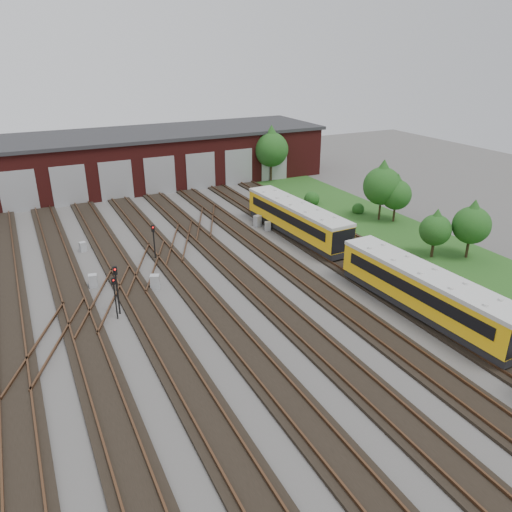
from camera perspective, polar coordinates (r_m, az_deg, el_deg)
name	(u,v)px	position (r m, az deg, el deg)	size (l,w,h in m)	color
ground	(278,344)	(29.68, 2.56, -10.07)	(120.00, 120.00, 0.00)	#484543
track_network	(271,339)	(29.99, 1.74, -9.43)	(30.40, 70.00, 0.33)	black
maintenance_shed	(121,160)	(64.17, -15.12, 10.56)	(51.00, 12.50, 6.35)	#4C1513
grass_verge	(409,238)	(47.32, 17.08, 1.98)	(8.00, 55.00, 0.05)	#214E1A
metro_train	(425,291)	(33.54, 18.76, -3.80)	(3.05, 45.58, 2.79)	black
signal_mast_0	(117,284)	(32.97, -15.65, -3.09)	(0.28, 0.27, 3.37)	black
signal_mast_1	(115,293)	(32.55, -15.85, -4.08)	(0.24, 0.22, 2.90)	black
signal_mast_2	(154,238)	(40.80, -11.61, 2.08)	(0.29, 0.27, 2.99)	black
signal_mast_3	(379,271)	(35.37, 13.90, -1.68)	(0.23, 0.21, 2.87)	black
relay_cabinet_0	(93,281)	(37.85, -18.11, -2.71)	(0.59, 0.49, 0.98)	#A3A6A8
relay_cabinet_1	(83,247)	(44.63, -19.19, 1.00)	(0.51, 0.43, 0.86)	#A3A6A8
relay_cabinet_2	(155,282)	(36.46, -11.45, -2.92)	(0.64, 0.53, 1.06)	#A3A6A8
relay_cabinet_3	(257,221)	(48.12, 0.17, 4.03)	(0.64, 0.54, 1.07)	#A3A6A8
relay_cabinet_4	(268,226)	(47.07, 1.35, 3.44)	(0.51, 0.43, 0.85)	#A3A6A8
tree_0	(271,145)	(63.95, 1.76, 12.52)	(4.28, 4.28, 7.09)	#2F2515
tree_1	(397,191)	(50.49, 15.77, 7.15)	(2.94, 2.94, 4.87)	#2F2515
tree_2	(383,181)	(50.47, 14.26, 8.25)	(3.69, 3.69, 6.12)	#2F2515
tree_3	(436,226)	(42.72, 19.86, 3.20)	(2.54, 2.54, 4.21)	#2F2515
tree_4	(472,221)	(43.51, 23.49, 3.71)	(3.02, 3.02, 5.00)	#2F2515
bush_1	(312,197)	(55.19, 6.40, 6.73)	(1.69, 1.69, 1.69)	#124013
bush_2	(358,207)	(53.02, 11.61, 5.47)	(1.25, 1.25, 1.25)	#124013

